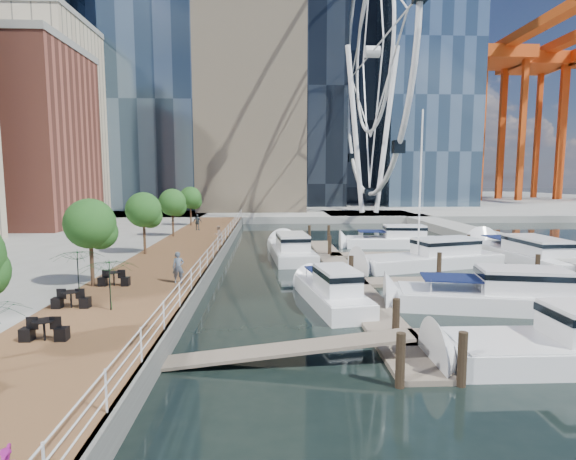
{
  "coord_description": "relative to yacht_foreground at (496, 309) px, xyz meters",
  "views": [
    {
      "loc": [
        -2.15,
        -19.48,
        6.67
      ],
      "look_at": [
        -0.81,
        11.78,
        3.0
      ],
      "focal_mm": 28.0,
      "sensor_mm": 36.0,
      "label": 1
    }
  ],
  "objects": [
    {
      "name": "pier",
      "position": [
        4.56,
        49.7,
        0.5
      ],
      "size": [
        14.0,
        12.0,
        1.0
      ],
      "primitive_type": "cube",
      "color": "gray",
      "rests_on": "ground"
    },
    {
      "name": "railing",
      "position": [
        -15.54,
        12.7,
        1.52
      ],
      "size": [
        0.1,
        60.0,
        1.05
      ],
      "primitive_type": null,
      "color": "white",
      "rests_on": "boardwalk"
    },
    {
      "name": "floating_docks",
      "position": [
        -1.47,
        7.68,
        0.49
      ],
      "size": [
        16.0,
        34.0,
        2.6
      ],
      "color": "#6D6051",
      "rests_on": "ground"
    },
    {
      "name": "street_trees",
      "position": [
        -20.84,
        11.7,
        4.29
      ],
      "size": [
        2.6,
        42.6,
        4.6
      ],
      "color": "#3F2B1C",
      "rests_on": "ground"
    },
    {
      "name": "ground",
      "position": [
        -9.44,
        -2.3,
        0.0
      ],
      "size": [
        520.0,
        520.0,
        0.0
      ],
      "primitive_type": "plane",
      "color": "black",
      "rests_on": "ground"
    },
    {
      "name": "pedestrian_far",
      "position": [
        -19.27,
        26.69,
        1.87
      ],
      "size": [
        1.09,
        0.65,
        1.74
      ],
      "primitive_type": "imported",
      "rotation": [
        0.0,
        0.0,
        2.91
      ],
      "color": "#30383D",
      "rests_on": "boardwalk"
    },
    {
      "name": "moored_yachts",
      "position": [
        0.1,
        10.27,
        0.0
      ],
      "size": [
        22.56,
        30.45,
        11.5
      ],
      "color": "silver",
      "rests_on": "ground"
    },
    {
      "name": "yacht_foreground",
      "position": [
        0.0,
        0.0,
        0.0
      ],
      "size": [
        11.4,
        5.07,
        2.15
      ],
      "primitive_type": null,
      "rotation": [
        0.0,
        0.0,
        1.37
      ],
      "color": "silver",
      "rests_on": "ground"
    },
    {
      "name": "pedestrian_mid",
      "position": [
        -16.02,
        17.16,
        1.75
      ],
      "size": [
        0.91,
        0.92,
        1.5
      ],
      "primitive_type": "imported",
      "rotation": [
        0.0,
        0.0,
        -2.31
      ],
      "color": "gray",
      "rests_on": "boardwalk"
    },
    {
      "name": "cafe_seating",
      "position": [
        -19.65,
        -3.84,
        2.1
      ],
      "size": [
        5.03,
        11.94,
        2.22
      ],
      "color": "#0E351D",
      "rests_on": "ground"
    },
    {
      "name": "seawall",
      "position": [
        -15.44,
        12.7,
        0.5
      ],
      "size": [
        0.25,
        60.0,
        1.0
      ],
      "primitive_type": "cube",
      "color": "#595954",
      "rests_on": "ground"
    },
    {
      "name": "breakwater",
      "position": [
        10.56,
        17.7,
        0.5
      ],
      "size": [
        4.0,
        60.0,
        1.0
      ],
      "primitive_type": "cube",
      "color": "gray",
      "rests_on": "ground"
    },
    {
      "name": "land_far",
      "position": [
        -9.44,
        99.7,
        0.5
      ],
      "size": [
        200.0,
        114.0,
        1.0
      ],
      "primitive_type": "cube",
      "color": "gray",
      "rests_on": "ground"
    },
    {
      "name": "pedestrian_near",
      "position": [
        -16.49,
        2.24,
        1.85
      ],
      "size": [
        0.69,
        0.52,
        1.7
      ],
      "primitive_type": "imported",
      "rotation": [
        0.0,
        0.0,
        0.2
      ],
      "color": "#515C6C",
      "rests_on": "boardwalk"
    },
    {
      "name": "boardwalk",
      "position": [
        -18.44,
        12.7,
        0.5
      ],
      "size": [
        6.0,
        60.0,
        1.0
      ],
      "primitive_type": "cube",
      "color": "brown",
      "rests_on": "ground"
    },
    {
      "name": "ferris_wheel",
      "position": [
        4.56,
        49.7,
        25.92
      ],
      "size": [
        5.8,
        45.6,
        47.8
      ],
      "color": "white",
      "rests_on": "ground"
    },
    {
      "name": "cafe_tables",
      "position": [
        -19.84,
        -4.3,
        1.37
      ],
      "size": [
        2.5,
        13.7,
        0.74
      ],
      "color": "black",
      "rests_on": "ground"
    },
    {
      "name": "port_cranes",
      "position": [
        58.23,
        93.37,
        20.0
      ],
      "size": [
        40.0,
        52.0,
        38.0
      ],
      "color": "#D84C14",
      "rests_on": "ground"
    }
  ]
}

